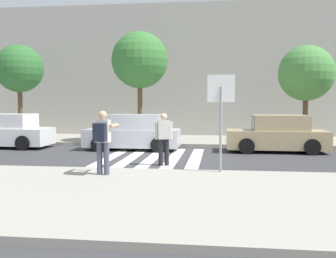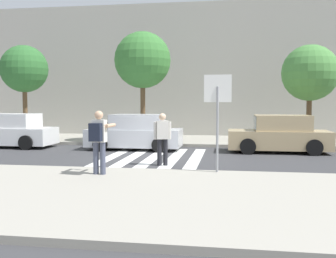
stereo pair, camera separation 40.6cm
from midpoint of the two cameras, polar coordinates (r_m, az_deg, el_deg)
The scene contains 18 objects.
ground_plane at distance 14.84m, azimuth -1.39°, elevation -4.16°, with size 120.00×120.00×0.00m, color #38383A.
sidewalk_near at distance 8.90m, azimuth -8.59°, elevation -9.31°, with size 60.00×6.00×0.14m, color #9E998C.
sidewalk_far at distance 20.72m, azimuth 1.56°, elevation -1.63°, with size 60.00×4.80×0.14m, color #9E998C.
building_facade_far at distance 25.06m, azimuth 2.86°, elevation 8.13°, with size 56.00×4.00×7.81m, color #ADA89E.
crosswalk_stripe_0 at distance 15.39m, azimuth -7.14°, elevation -3.88°, with size 0.44×5.20×0.01m, color silver.
crosswalk_stripe_1 at distance 15.19m, azimuth -4.23°, elevation -3.96°, with size 0.44×5.20×0.01m, color silver.
crosswalk_stripe_2 at distance 15.03m, azimuth -1.25°, elevation -4.04°, with size 0.44×5.20×0.01m, color silver.
crosswalk_stripe_3 at distance 14.92m, azimuth 1.78°, elevation -4.11°, with size 0.44×5.20×0.01m, color silver.
crosswalk_stripe_4 at distance 14.84m, azimuth 4.86°, elevation -4.16°, with size 0.44×5.20×0.01m, color silver.
stop_sign at distance 11.02m, azimuth 8.27°, elevation 4.02°, with size 0.76×0.08×2.71m.
photographer_with_backpack at distance 10.70m, azimuth -8.96°, elevation -1.10°, with size 0.62×0.87×1.72m.
pedestrian_crossing at distance 12.90m, azimuth 0.09°, elevation -1.04°, with size 0.56×0.34×1.72m.
parked_car_white at distance 19.44m, azimuth -21.35°, elevation -0.34°, with size 4.10×1.92×1.55m.
parked_car_silver at distance 17.25m, azimuth -4.09°, elevation -0.60°, with size 4.10×1.92×1.55m.
parked_car_tan at distance 16.97m, azimuth 16.51°, elevation -0.83°, with size 4.10×1.92×1.55m.
street_tree_west at distance 21.97m, azimuth -19.65°, elevation 8.16°, with size 2.45×2.45×4.90m.
street_tree_center at distance 19.34m, azimuth -3.09°, elevation 9.90°, with size 2.74×2.74×5.34m.
street_tree_east at distance 19.44m, azimuth 20.47°, elevation 7.59°, with size 2.58×2.58×4.58m.
Camera 2 is at (2.81, -14.43, 2.12)m, focal length 42.00 mm.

